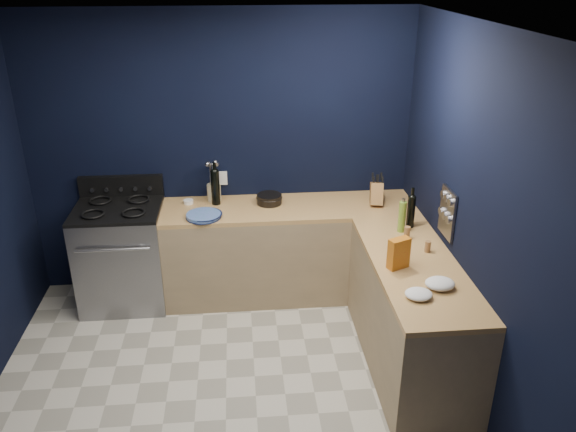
{
  "coord_description": "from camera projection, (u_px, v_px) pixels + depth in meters",
  "views": [
    {
      "loc": [
        0.16,
        -3.31,
        2.96
      ],
      "look_at": [
        0.55,
        1.0,
        1.0
      ],
      "focal_mm": 35.63,
      "sensor_mm": 36.0,
      "label": 1
    }
  ],
  "objects": [
    {
      "name": "gas_range",
      "position": [
        123.0,
        257.0,
        5.23
      ],
      "size": [
        0.76,
        0.66,
        0.92
      ],
      "primitive_type": "cube",
      "color": "gray",
      "rests_on": "floor"
    },
    {
      "name": "top_back",
      "position": [
        289.0,
        208.0,
        5.2
      ],
      "size": [
        2.3,
        0.63,
        0.04
      ],
      "primitive_type": "cube",
      "color": "olive",
      "rests_on": "cab_back"
    },
    {
      "name": "ceiling",
      "position": [
        205.0,
        28.0,
        3.13
      ],
      "size": [
        3.5,
        3.5,
        0.02
      ],
      "primitive_type": "cube",
      "color": "silver",
      "rests_on": "ground"
    },
    {
      "name": "towel_end",
      "position": [
        419.0,
        294.0,
        3.78
      ],
      "size": [
        0.23,
        0.22,
        0.06
      ],
      "primitive_type": "ellipsoid",
      "rotation": [
        0.0,
        0.0,
        0.38
      ],
      "color": "white",
      "rests_on": "top_right"
    },
    {
      "name": "wall_right",
      "position": [
        481.0,
        230.0,
        3.82
      ],
      "size": [
        0.02,
        3.5,
        2.6
      ],
      "primitive_type": "cube",
      "color": "black",
      "rests_on": "ground"
    },
    {
      "name": "wall_outlet",
      "position": [
        222.0,
        178.0,
        5.34
      ],
      "size": [
        0.09,
        0.02,
        0.13
      ],
      "primitive_type": "cube",
      "color": "white",
      "rests_on": "wall_back"
    },
    {
      "name": "floor",
      "position": [
        226.0,
        399.0,
        4.21
      ],
      "size": [
        3.5,
        3.5,
        0.02
      ],
      "primitive_type": "cube",
      "color": "beige",
      "rests_on": "ground"
    },
    {
      "name": "wall_back",
      "position": [
        221.0,
        155.0,
        5.27
      ],
      "size": [
        3.5,
        0.02,
        2.6
      ],
      "primitive_type": "cube",
      "color": "black",
      "rests_on": "ground"
    },
    {
      "name": "crouton_bag",
      "position": [
        399.0,
        253.0,
        4.12
      ],
      "size": [
        0.17,
        0.13,
        0.23
      ],
      "primitive_type": "cube",
      "rotation": [
        0.0,
        0.0,
        0.42
      ],
      "color": "#B22916",
      "rests_on": "top_right"
    },
    {
      "name": "cooktop",
      "position": [
        117.0,
        209.0,
        5.03
      ],
      "size": [
        0.76,
        0.66,
        0.03
      ],
      "primitive_type": "cube",
      "color": "black",
      "rests_on": "gas_range"
    },
    {
      "name": "towel_front",
      "position": [
        440.0,
        284.0,
        3.89
      ],
      "size": [
        0.22,
        0.19,
        0.07
      ],
      "primitive_type": "ellipsoid",
      "rotation": [
        0.0,
        0.0,
        -0.1
      ],
      "color": "white",
      "rests_on": "top_right"
    },
    {
      "name": "top_right",
      "position": [
        416.0,
        266.0,
        4.22
      ],
      "size": [
        0.63,
        1.67,
        0.04
      ],
      "primitive_type": "cube",
      "color": "olive",
      "rests_on": "cab_right"
    },
    {
      "name": "knife_block",
      "position": [
        376.0,
        193.0,
        5.2
      ],
      "size": [
        0.15,
        0.25,
        0.25
      ],
      "primitive_type": "cube",
      "rotation": [
        -0.31,
        0.0,
        -0.17
      ],
      "color": "olive",
      "rests_on": "top_back"
    },
    {
      "name": "plate_stack",
      "position": [
        204.0,
        216.0,
        4.95
      ],
      "size": [
        0.4,
        0.4,
        0.04
      ],
      "primitive_type": "cylinder",
      "rotation": [
        0.0,
        0.0,
        0.42
      ],
      "color": "teal",
      "rests_on": "top_back"
    },
    {
      "name": "spice_jar_far",
      "position": [
        428.0,
        247.0,
        4.37
      ],
      "size": [
        0.05,
        0.05,
        0.09
      ],
      "primitive_type": "cylinder",
      "rotation": [
        0.0,
        0.0,
        -0.12
      ],
      "color": "olive",
      "rests_on": "top_right"
    },
    {
      "name": "cab_right",
      "position": [
        410.0,
        317.0,
        4.41
      ],
      "size": [
        0.63,
        1.67,
        0.86
      ],
      "primitive_type": "cube",
      "color": "#98805C",
      "rests_on": "floor"
    },
    {
      "name": "cab_back",
      "position": [
        289.0,
        252.0,
        5.38
      ],
      "size": [
        2.3,
        0.63,
        0.86
      ],
      "primitive_type": "cube",
      "color": "#98805C",
      "rests_on": "floor"
    },
    {
      "name": "spice_jar_near",
      "position": [
        407.0,
        233.0,
        4.57
      ],
      "size": [
        0.05,
        0.05,
        0.1
      ],
      "primitive_type": "cylinder",
      "rotation": [
        0.0,
        0.0,
        -0.12
      ],
      "color": "olive",
      "rests_on": "top_right"
    },
    {
      "name": "backguard",
      "position": [
        121.0,
        186.0,
        5.26
      ],
      "size": [
        0.76,
        0.06,
        0.2
      ],
      "primitive_type": "cube",
      "color": "black",
      "rests_on": "gas_range"
    },
    {
      "name": "utensil_crock",
      "position": [
        214.0,
        193.0,
        5.28
      ],
      "size": [
        0.13,
        0.13,
        0.16
      ],
      "primitive_type": "cylinder",
      "rotation": [
        0.0,
        0.0,
        -0.05
      ],
      "color": "beige",
      "rests_on": "top_back"
    },
    {
      "name": "wine_bottle_right",
      "position": [
        411.0,
        212.0,
        4.74
      ],
      "size": [
        0.08,
        0.08,
        0.27
      ],
      "primitive_type": "cylinder",
      "rotation": [
        0.0,
        0.0,
        -0.22
      ],
      "color": "black",
      "rests_on": "top_right"
    },
    {
      "name": "lemon_basket",
      "position": [
        269.0,
        199.0,
        5.23
      ],
      "size": [
        0.3,
        0.3,
        0.09
      ],
      "primitive_type": "cylinder",
      "rotation": [
        0.0,
        0.0,
        -0.42
      ],
      "color": "black",
      "rests_on": "top_back"
    },
    {
      "name": "oven_door",
      "position": [
        117.0,
        275.0,
        4.95
      ],
      "size": [
        0.59,
        0.02,
        0.42
      ],
      "primitive_type": "cube",
      "color": "black",
      "rests_on": "gas_range"
    },
    {
      "name": "ramekin",
      "position": [
        188.0,
        202.0,
        5.24
      ],
      "size": [
        0.09,
        0.09,
        0.03
      ],
      "primitive_type": "cylinder",
      "rotation": [
        0.0,
        0.0,
        0.06
      ],
      "color": "white",
      "rests_on": "top_back"
    },
    {
      "name": "oil_bottle",
      "position": [
        402.0,
        217.0,
        4.66
      ],
      "size": [
        0.08,
        0.08,
        0.26
      ],
      "primitive_type": "cylinder",
      "rotation": [
        0.0,
        0.0,
        -0.3
      ],
      "color": "olive",
      "rests_on": "top_right"
    },
    {
      "name": "spice_panel",
      "position": [
        447.0,
        213.0,
        4.37
      ],
      "size": [
        0.02,
        0.28,
        0.38
      ],
      "primitive_type": "cube",
      "color": "gray",
      "rests_on": "wall_right"
    },
    {
      "name": "wine_bottle_back",
      "position": [
        215.0,
        188.0,
        5.17
      ],
      "size": [
        0.1,
        0.1,
        0.32
      ],
      "primitive_type": "cylinder",
      "rotation": [
        0.0,
        0.0,
        0.25
      ],
      "color": "black",
      "rests_on": "top_back"
    }
  ]
}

